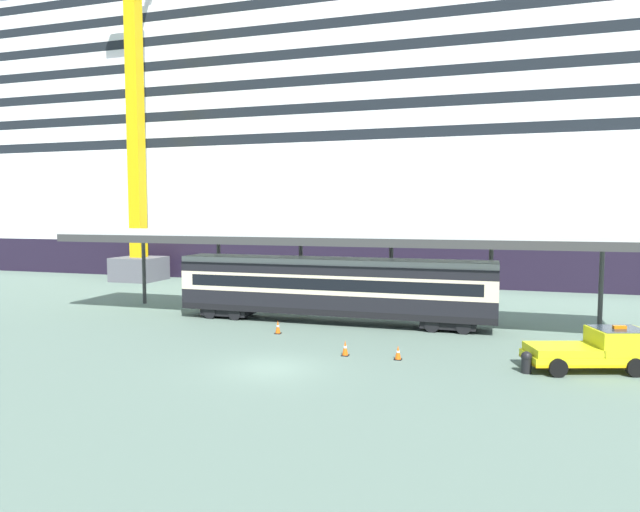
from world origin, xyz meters
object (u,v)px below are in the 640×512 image
at_px(quay_bollard, 527,361).
at_px(traffic_cone_far, 398,353).
at_px(dockside_crane, 139,98).
at_px(traffic_cone_mid, 278,327).
at_px(service_truck, 598,348).
at_px(cruise_ship, 462,147).
at_px(train_carriage, 333,287).
at_px(traffic_cone_near, 345,348).

bearing_deg(quay_bollard, traffic_cone_far, 174.43).
bearing_deg(dockside_crane, traffic_cone_mid, -40.89).
bearing_deg(service_truck, cruise_ship, 101.43).
bearing_deg(dockside_crane, train_carriage, -31.94).
distance_m(traffic_cone_mid, traffic_cone_far, 8.40).
bearing_deg(traffic_cone_far, service_truck, 5.16).
bearing_deg(service_truck, quay_bollard, -156.00).
height_order(service_truck, quay_bollard, service_truck).
xyz_separation_m(train_carriage, traffic_cone_mid, (-2.16, -4.07, -1.91)).
height_order(traffic_cone_near, traffic_cone_far, traffic_cone_near).
xyz_separation_m(cruise_ship, traffic_cone_far, (-0.65, -40.84, -14.16)).
bearing_deg(service_truck, traffic_cone_mid, 169.99).
distance_m(service_truck, traffic_cone_mid, 16.57).
bearing_deg(quay_bollard, traffic_cone_mid, 162.35).
bearing_deg(cruise_ship, traffic_cone_far, -90.92).
bearing_deg(quay_bollard, train_carriage, 143.27).
bearing_deg(cruise_ship, traffic_cone_mid, -102.46).
xyz_separation_m(traffic_cone_far, quay_bollard, (5.72, -0.56, 0.18)).
relative_size(cruise_ship, train_carriage, 8.73).
bearing_deg(traffic_cone_far, dockside_crane, 142.41).
bearing_deg(traffic_cone_far, traffic_cone_near, -179.63).
height_order(traffic_cone_near, quay_bollard, quay_bollard).
xyz_separation_m(train_carriage, dockside_crane, (-24.51, 15.28, 16.05)).
bearing_deg(dockside_crane, cruise_ship, 30.24).
relative_size(traffic_cone_mid, quay_bollard, 0.82).
distance_m(train_carriage, quay_bollard, 13.99).
bearing_deg(traffic_cone_mid, train_carriage, 62.04).
xyz_separation_m(traffic_cone_near, dockside_crane, (-27.31, 23.04, 17.98)).
distance_m(cruise_ship, traffic_cone_far, 43.23).
distance_m(train_carriage, traffic_cone_mid, 4.99).
bearing_deg(traffic_cone_mid, quay_bollard, -17.65).
height_order(service_truck, traffic_cone_mid, service_truck).
xyz_separation_m(train_carriage, traffic_cone_far, (5.40, -7.74, -1.96)).
relative_size(service_truck, traffic_cone_near, 7.32).
bearing_deg(traffic_cone_far, train_carriage, 124.89).
bearing_deg(train_carriage, traffic_cone_mid, -117.96).
relative_size(train_carriage, traffic_cone_mid, 25.52).
relative_size(traffic_cone_near, traffic_cone_far, 1.11).
height_order(traffic_cone_far, quay_bollard, quay_bollard).
height_order(cruise_ship, traffic_cone_mid, cruise_ship).
bearing_deg(traffic_cone_far, traffic_cone_mid, 154.11).
bearing_deg(quay_bollard, traffic_cone_near, 176.28).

